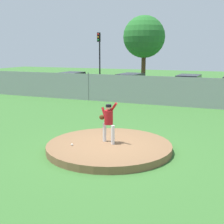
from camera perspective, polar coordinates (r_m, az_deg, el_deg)
name	(u,v)px	position (r m, az deg, el deg)	size (l,w,h in m)	color
ground_plane	(152,118)	(17.01, 7.40, -1.09)	(80.00, 80.00, 0.00)	#386B2D
asphalt_strip	(180,96)	(25.18, 12.50, 2.83)	(44.00, 7.00, 0.01)	#2B2B2D
pitchers_mound	(109,147)	(11.48, -0.53, -6.50)	(4.62, 4.62, 0.26)	brown
pitcher_youth	(108,119)	(11.33, -0.69, -1.38)	(0.78, 0.36, 1.56)	silver
baseball	(72,145)	(11.30, -7.44, -6.01)	(0.07, 0.07, 0.07)	white
chainlink_fence	(168,91)	(20.67, 10.39, 3.80)	(29.54, 0.07, 2.05)	gray
parked_car_teal	(71,82)	(28.39, -7.65, 5.58)	(1.96, 4.81, 1.66)	#146066
parked_car_navy	(188,86)	(25.13, 13.97, 4.64)	(1.92, 4.39, 1.73)	#161E4C
parked_car_red	(130,84)	(26.36, 3.43, 5.22)	(2.05, 4.82, 1.69)	#A81919
traffic_light_near	(99,50)	(31.34, -2.37, 11.36)	(0.28, 0.46, 5.33)	black
tree_bushy_near	(144,37)	(33.80, 5.96, 13.66)	(4.45, 4.45, 7.24)	#4C331E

